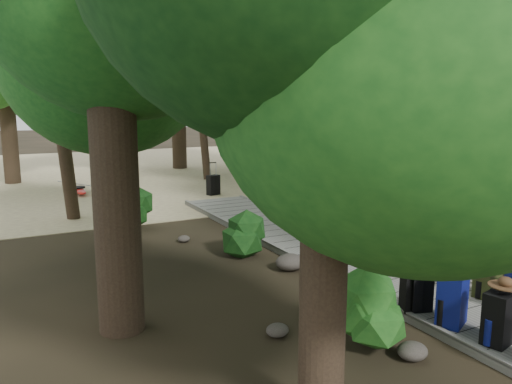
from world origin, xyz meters
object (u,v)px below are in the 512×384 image
duffel_right_black (422,260)px  lone_suitcase_on_sand (213,185)px  duffel_right_khaki (445,268)px  kayak (78,189)px  backpack_left_c (453,295)px  backpack_left_b (500,315)px  sun_lounger (262,173)px  backpack_right_d (487,278)px  suitcase_on_boardwalk (416,289)px

duffel_right_black → lone_suitcase_on_sand: lone_suitcase_on_sand is taller
duffel_right_khaki → kayak: 13.18m
backpack_left_c → kayak: (-3.05, 13.78, -0.35)m
backpack_left_b → sun_lounger: 14.75m
backpack_right_d → duffel_right_black: backpack_right_d is taller
suitcase_on_boardwalk → kayak: (-2.96, 13.20, -0.27)m
backpack_left_c → duffel_right_black: 2.24m
backpack_left_c → lone_suitcase_on_sand: backpack_left_c is taller
suitcase_on_boardwalk → lone_suitcase_on_sand: bearing=102.7°
lone_suitcase_on_sand → duffel_right_black: bearing=-106.4°
backpack_left_b → duffel_right_khaki: backpack_left_b is taller
duffel_right_black → lone_suitcase_on_sand: bearing=84.5°
backpack_left_c → duffel_right_khaki: (1.42, 1.39, -0.25)m
backpack_left_c → backpack_right_d: (1.31, 0.45, -0.12)m
backpack_left_c → suitcase_on_boardwalk: backpack_left_c is taller
backpack_right_d → sun_lounger: size_ratio=0.29×
backpack_left_c → kayak: size_ratio=0.25×
backpack_right_d → lone_suitcase_on_sand: bearing=79.5°
backpack_left_b → backpack_left_c: 0.69m
backpack_left_b → backpack_right_d: size_ratio=1.25×
backpack_right_d → kayak: bearing=96.7°
sun_lounger → lone_suitcase_on_sand: bearing=-163.6°
duffel_right_khaki → duffel_right_black: size_ratio=0.78×
duffel_right_khaki → lone_suitcase_on_sand: size_ratio=0.78×
sun_lounger → backpack_left_c: bearing=-124.8°
backpack_left_c → sun_lounger: (4.17, 13.48, -0.19)m
duffel_right_black → backpack_left_c: bearing=-131.9°
backpack_left_c → suitcase_on_boardwalk: size_ratio=1.26×
duffel_right_black → sun_lounger: 12.01m
duffel_right_khaki → backpack_left_c: bearing=-150.8°
backpack_left_c → suitcase_on_boardwalk: (-0.09, 0.58, -0.09)m
duffel_right_black → lone_suitcase_on_sand: 9.62m
suitcase_on_boardwalk → lone_suitcase_on_sand: suitcase_on_boardwalk is taller
backpack_left_c → sun_lounger: 14.11m
backpack_left_b → backpack_right_d: backpack_left_b is taller
backpack_left_b → backpack_left_c: size_ratio=0.90×
lone_suitcase_on_sand → backpack_left_c: bearing=-113.0°
backpack_left_b → duffel_right_black: 2.79m
sun_lounger → duffel_right_black: bearing=-121.5°
duffel_right_black → backpack_right_d: bearing=-95.9°
duffel_right_khaki → duffel_right_black: (-0.12, 0.43, 0.04)m
backpack_left_c → suitcase_on_boardwalk: bearing=72.3°
duffel_right_khaki → kayak: size_ratio=0.16×
backpack_left_c → backpack_right_d: bearing=-7.6°
backpack_left_c → duffel_right_khaki: bearing=17.7°
suitcase_on_boardwalk → duffel_right_khaki: bearing=47.4°
backpack_left_c → kayak: 14.12m
duffel_right_khaki → kayak: (-4.47, 12.39, -0.11)m
lone_suitcase_on_sand → suitcase_on_boardwalk: bearing=-113.8°
backpack_right_d → duffel_right_khaki: (0.11, 0.94, -0.13)m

